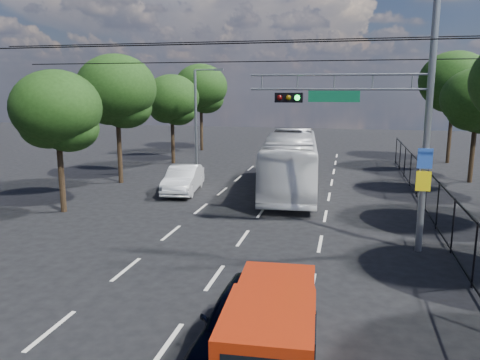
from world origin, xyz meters
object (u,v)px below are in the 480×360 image
(white_bus, at_px, (291,162))
(red_pickup, at_px, (273,329))
(signal_mast, at_px, (392,104))
(white_van, at_px, (183,179))
(navy_hatchback, at_px, (249,320))

(white_bus, bearing_deg, red_pickup, -89.33)
(white_bus, bearing_deg, signal_mast, -68.62)
(signal_mast, distance_m, white_bus, 10.81)
(red_pickup, height_order, white_bus, white_bus)
(signal_mast, distance_m, red_pickup, 9.83)
(signal_mast, xyz_separation_m, white_van, (-10.35, 7.27, -4.49))
(signal_mast, distance_m, white_van, 13.42)
(red_pickup, height_order, white_van, red_pickup)
(signal_mast, xyz_separation_m, red_pickup, (-2.78, -8.39, -4.30))
(navy_hatchback, xyz_separation_m, white_bus, (-1.16, 16.99, 0.85))
(white_van, bearing_deg, white_bus, 10.55)
(white_bus, relative_size, white_van, 2.59)
(white_bus, distance_m, white_van, 6.16)
(navy_hatchback, bearing_deg, signal_mast, 68.63)
(signal_mast, distance_m, navy_hatchback, 9.65)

